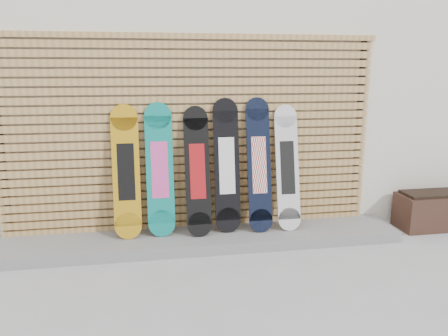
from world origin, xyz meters
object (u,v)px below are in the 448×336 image
(snowboard_0, at_px, (126,172))
(snowboard_4, at_px, (259,165))
(snowboard_2, at_px, (197,171))
(snowboard_3, at_px, (227,166))
(planter_box, at_px, (439,210))
(snowboard_5, at_px, (287,168))
(snowboard_1, at_px, (160,170))

(snowboard_0, distance_m, snowboard_4, 1.47)
(snowboard_2, xyz_separation_m, snowboard_3, (0.33, 0.04, 0.04))
(planter_box, xyz_separation_m, snowboard_4, (-2.28, 0.06, 0.64))
(snowboard_4, bearing_deg, planter_box, -1.54)
(snowboard_4, distance_m, snowboard_5, 0.34)
(snowboard_2, xyz_separation_m, snowboard_5, (1.03, 0.01, 0.00))
(snowboard_1, height_order, snowboard_4, snowboard_4)
(snowboard_1, height_order, snowboard_5, snowboard_1)
(snowboard_3, xyz_separation_m, snowboard_5, (0.70, -0.03, -0.04))
(snowboard_0, height_order, snowboard_2, snowboard_0)
(snowboard_1, xyz_separation_m, snowboard_5, (1.44, -0.03, -0.02))
(snowboard_4, xyz_separation_m, snowboard_5, (0.33, -0.00, -0.04))
(planter_box, height_order, snowboard_5, snowboard_5)
(snowboard_2, height_order, snowboard_3, snowboard_3)
(planter_box, relative_size, snowboard_1, 0.70)
(snowboard_4, bearing_deg, snowboard_0, 179.04)
(snowboard_1, xyz_separation_m, snowboard_2, (0.41, -0.04, -0.02))
(snowboard_3, bearing_deg, snowboard_5, -2.66)
(snowboard_0, bearing_deg, snowboard_2, -2.44)
(snowboard_0, height_order, snowboard_5, snowboard_0)
(snowboard_5, bearing_deg, snowboard_0, 179.13)
(snowboard_1, bearing_deg, snowboard_3, 0.04)
(snowboard_3, distance_m, snowboard_4, 0.37)
(snowboard_1, relative_size, snowboard_5, 1.03)
(snowboard_3, height_order, snowboard_5, snowboard_3)
(snowboard_3, bearing_deg, snowboard_4, -4.65)
(snowboard_1, relative_size, snowboard_2, 1.03)
(snowboard_0, relative_size, snowboard_4, 0.96)
(snowboard_0, distance_m, snowboard_5, 1.80)
(planter_box, relative_size, snowboard_3, 0.69)
(snowboard_1, relative_size, snowboard_3, 0.98)
(planter_box, bearing_deg, snowboard_0, 178.69)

